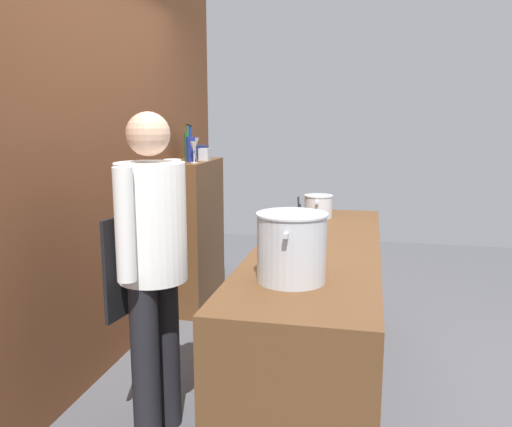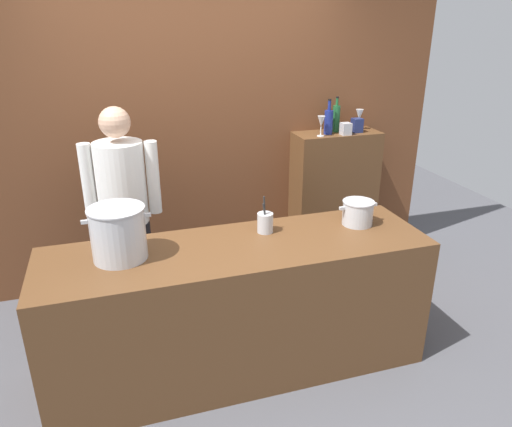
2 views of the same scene
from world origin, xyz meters
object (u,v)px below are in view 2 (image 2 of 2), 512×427
object	(u,v)px
stockpot_small	(358,213)
spice_tin_silver	(346,129)
spice_tin_navy	(357,125)
utensil_crock	(265,222)
chef	(124,205)
stockpot_large	(118,233)
wine_glass_short	(359,116)
wine_glass_wide	(321,122)
wine_bottle_cobalt	(329,121)
wine_bottle_green	(336,118)

from	to	relation	value
stockpot_small	spice_tin_silver	distance (m)	1.13
spice_tin_navy	stockpot_small	bearing A→B (deg)	-116.88
utensil_crock	spice_tin_silver	size ratio (longest dim) A/B	2.43
chef	stockpot_large	bearing A→B (deg)	93.54
wine_glass_short	spice_tin_navy	distance (m)	0.13
stockpot_large	stockpot_small	size ratio (longest dim) A/B	1.39
spice_tin_silver	wine_glass_short	bearing A→B (deg)	35.85
wine_glass_wide	spice_tin_navy	size ratio (longest dim) A/B	1.42
stockpot_large	utensil_crock	size ratio (longest dim) A/B	1.54
stockpot_small	wine_bottle_cobalt	bearing A→B (deg)	75.91
wine_glass_short	chef	bearing A→B (deg)	-167.10
wine_glass_short	spice_tin_navy	world-z (taller)	wine_glass_short
wine_bottle_cobalt	wine_glass_short	world-z (taller)	wine_bottle_cobalt
spice_tin_silver	stockpot_large	bearing A→B (deg)	-152.07
chef	spice_tin_silver	size ratio (longest dim) A/B	16.27
stockpot_large	spice_tin_navy	distance (m)	2.38
spice_tin_navy	stockpot_large	bearing A→B (deg)	-152.32
chef	wine_glass_wide	bearing A→B (deg)	-159.87
utensil_crock	wine_glass_short	xyz separation A→B (m)	(1.24, 1.09, 0.43)
utensil_crock	wine_bottle_cobalt	distance (m)	1.42
wine_bottle_green	wine_glass_short	bearing A→B (deg)	3.82
wine_glass_wide	spice_tin_navy	world-z (taller)	wine_glass_wide
wine_glass_wide	spice_tin_silver	xyz separation A→B (m)	(0.23, -0.01, -0.07)
chef	stockpot_small	bearing A→B (deg)	164.26
stockpot_large	wine_glass_wide	bearing A→B (deg)	31.28
wine_bottle_green	chef	bearing A→B (deg)	-165.99
stockpot_large	wine_bottle_green	distance (m)	2.27
stockpot_large	chef	bearing A→B (deg)	85.15
stockpot_small	wine_glass_wide	distance (m)	1.11
stockpot_large	wine_glass_wide	xyz separation A→B (m)	(1.73, 1.05, 0.33)
utensil_crock	wine_bottle_green	bearing A→B (deg)	46.82
wine_bottle_cobalt	wine_glass_short	distance (m)	0.34
stockpot_large	wine_bottle_green	xyz separation A→B (m)	(1.92, 1.17, 0.33)
wine_glass_short	spice_tin_silver	world-z (taller)	wine_glass_short
stockpot_large	spice_tin_navy	xyz separation A→B (m)	(2.09, 1.10, 0.27)
wine_bottle_green	wine_glass_wide	world-z (taller)	wine_bottle_green
stockpot_small	wine_bottle_green	xyz separation A→B (m)	(0.37, 1.13, 0.41)
stockpot_small	utensil_crock	bearing A→B (deg)	174.38
wine_bottle_green	spice_tin_navy	distance (m)	0.19
utensil_crock	spice_tin_silver	bearing A→B (deg)	42.19
utensil_crock	wine_bottle_cobalt	bearing A→B (deg)	48.20
utensil_crock	wine_glass_wide	distance (m)	1.32
stockpot_large	spice_tin_silver	xyz separation A→B (m)	(1.95, 1.04, 0.26)
wine_bottle_cobalt	spice_tin_silver	world-z (taller)	wine_bottle_cobalt
wine_glass_short	wine_glass_wide	distance (m)	0.45
spice_tin_navy	wine_glass_wide	bearing A→B (deg)	-172.39
wine_bottle_green	wine_bottle_cobalt	distance (m)	0.12
wine_bottle_cobalt	stockpot_small	bearing A→B (deg)	-104.09
wine_glass_wide	spice_tin_silver	distance (m)	0.24
utensil_crock	wine_glass_short	world-z (taller)	wine_glass_short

